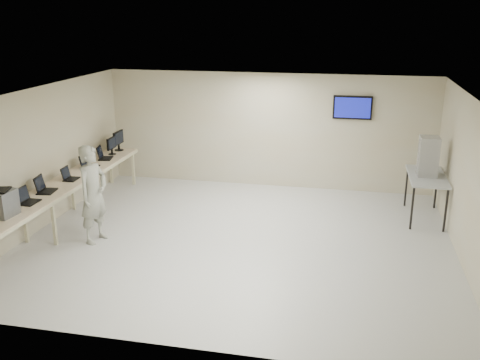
% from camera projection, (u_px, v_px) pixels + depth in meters
% --- Properties ---
extents(room, '(8.01, 7.01, 2.81)m').
position_uv_depth(room, '(240.00, 169.00, 9.85)').
color(room, silver).
rests_on(room, ground).
extents(workbench, '(0.76, 6.00, 0.90)m').
position_uv_depth(workbench, '(63.00, 187.00, 10.69)').
color(workbench, beige).
rests_on(workbench, ground).
extents(equipment_box, '(0.40, 0.45, 0.44)m').
position_uv_depth(equipment_box, '(2.00, 203.00, 8.93)').
color(equipment_box, '#555960').
rests_on(equipment_box, workbench).
extents(laptop_0, '(0.31, 0.37, 0.29)m').
position_uv_depth(laptop_0, '(26.00, 199.00, 9.58)').
color(laptop_0, black).
rests_on(laptop_0, workbench).
extents(laptop_1, '(0.38, 0.43, 0.31)m').
position_uv_depth(laptop_1, '(44.00, 188.00, 10.17)').
color(laptop_1, black).
rests_on(laptop_1, workbench).
extents(laptop_2, '(0.29, 0.35, 0.26)m').
position_uv_depth(laptop_2, '(69.00, 176.00, 10.92)').
color(laptop_2, black).
rests_on(laptop_2, workbench).
extents(laptop_3, '(0.33, 0.39, 0.29)m').
position_uv_depth(laptop_3, '(88.00, 164.00, 11.76)').
color(laptop_3, black).
rests_on(laptop_3, workbench).
extents(laptop_4, '(0.39, 0.43, 0.30)m').
position_uv_depth(laptop_4, '(103.00, 156.00, 12.45)').
color(laptop_4, black).
rests_on(laptop_4, workbench).
extents(monitor_near, '(0.19, 0.42, 0.42)m').
position_uv_depth(monitor_near, '(112.00, 144.00, 12.79)').
color(monitor_near, black).
rests_on(monitor_near, workbench).
extents(monitor_far, '(0.22, 0.49, 0.48)m').
position_uv_depth(monitor_far, '(118.00, 139.00, 13.14)').
color(monitor_far, black).
rests_on(monitor_far, workbench).
extents(soldier, '(0.59, 0.76, 1.87)m').
position_uv_depth(soldier, '(93.00, 194.00, 9.95)').
color(soldier, gray).
rests_on(soldier, ground).
extents(side_table, '(0.74, 1.58, 0.95)m').
position_uv_depth(side_table, '(427.00, 179.00, 11.08)').
color(side_table, '#A0A4A6').
rests_on(side_table, ground).
extents(storage_bins, '(0.39, 0.43, 0.81)m').
position_uv_depth(storage_bins, '(428.00, 156.00, 10.94)').
color(storage_bins, '#ACACAC').
rests_on(storage_bins, side_table).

